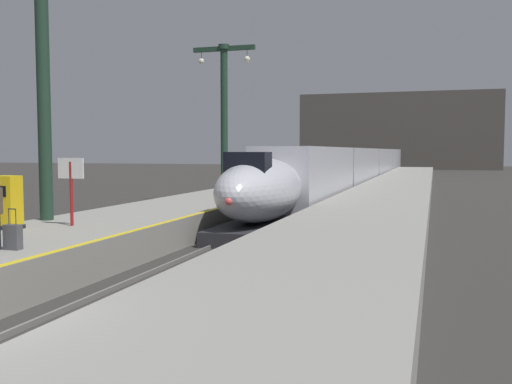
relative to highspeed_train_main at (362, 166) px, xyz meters
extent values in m
cube|color=gray|center=(-4.05, -24.45, -1.44)|extent=(4.80, 110.00, 1.05)
cube|color=gray|center=(4.05, -24.45, -1.44)|extent=(4.80, 110.00, 1.05)
cube|color=yellow|center=(-1.77, -24.45, -0.91)|extent=(0.20, 107.80, 0.01)
cube|color=slate|center=(-0.75, -21.70, -1.91)|extent=(0.08, 110.00, 0.12)
cube|color=slate|center=(0.75, -21.70, -1.91)|extent=(0.08, 110.00, 0.12)
ellipsoid|color=silver|center=(0.00, -33.34, -0.14)|extent=(2.78, 7.90, 2.56)
cube|color=#28282D|center=(0.00, -33.73, -1.69)|extent=(2.46, 6.72, 0.55)
cube|color=black|center=(0.00, -35.12, 0.93)|extent=(1.59, 1.00, 0.90)
sphere|color=#F24C4C|center=(0.00, -37.21, -0.29)|extent=(0.28, 0.28, 0.28)
cube|color=silver|center=(0.00, -23.97, 0.11)|extent=(2.90, 14.00, 3.05)
cube|color=black|center=(-1.42, -23.97, 0.66)|extent=(0.04, 11.90, 0.80)
cube|color=black|center=(1.42, -23.97, 0.66)|extent=(0.04, 11.90, 0.80)
cube|color=silver|center=(0.00, -23.97, -1.17)|extent=(2.92, 13.30, 0.24)
cube|color=black|center=(0.00, -28.45, -1.69)|extent=(2.03, 2.20, 0.56)
cube|color=black|center=(0.00, -19.49, -1.69)|extent=(2.03, 2.20, 0.56)
cube|color=silver|center=(0.00, -7.37, 0.11)|extent=(2.90, 18.00, 3.05)
cube|color=black|center=(-1.42, -7.37, 0.66)|extent=(0.04, 15.84, 0.80)
cube|color=black|center=(1.42, -7.37, 0.66)|extent=(0.04, 15.84, 0.80)
cube|color=black|center=(0.00, -13.49, -1.69)|extent=(2.03, 2.20, 0.56)
cube|color=black|center=(0.00, -1.25, -1.69)|extent=(2.03, 2.20, 0.56)
cube|color=silver|center=(0.00, 11.23, 0.11)|extent=(2.90, 18.00, 3.05)
cube|color=black|center=(-1.42, 11.23, 0.66)|extent=(0.04, 15.84, 0.80)
cube|color=black|center=(1.42, 11.23, 0.66)|extent=(0.04, 15.84, 0.80)
cube|color=black|center=(0.00, 5.11, -1.69)|extent=(2.03, 2.20, 0.56)
cube|color=black|center=(0.00, 17.35, -1.69)|extent=(2.03, 2.20, 0.56)
cube|color=silver|center=(0.00, 29.83, 0.11)|extent=(2.90, 18.00, 3.05)
cube|color=black|center=(-1.42, 29.83, 0.66)|extent=(0.04, 15.84, 0.80)
cube|color=black|center=(1.42, 29.83, 0.66)|extent=(0.04, 15.84, 0.80)
cube|color=black|center=(0.00, 23.71, -1.69)|extent=(2.03, 2.20, 0.56)
cube|color=black|center=(0.00, 35.95, -1.69)|extent=(2.03, 2.20, 0.56)
cylinder|color=#1E3828|center=(-5.90, -39.05, 4.27)|extent=(0.44, 0.44, 10.37)
cylinder|color=#1E3828|center=(-5.90, -21.77, 3.51)|extent=(0.44, 0.44, 8.86)
cylinder|color=#1E3828|center=(-5.90, -21.77, 7.79)|extent=(0.68, 0.68, 0.30)
cube|color=#1E3828|center=(-5.90, -21.77, 7.69)|extent=(4.00, 0.24, 0.28)
cylinder|color=#1E3828|center=(-7.40, -21.77, 7.34)|extent=(0.03, 0.03, 0.60)
sphere|color=#EFEACC|center=(-7.40, -21.77, 6.99)|extent=(0.36, 0.36, 0.36)
cylinder|color=#1E3828|center=(-4.40, -21.77, 7.34)|extent=(0.03, 0.03, 0.60)
sphere|color=#EFEACC|center=(-4.40, -21.77, 6.99)|extent=(0.36, 0.36, 0.36)
cube|color=#4C4C51|center=(-2.88, -44.27, -0.62)|extent=(0.40, 0.22, 0.60)
cylinder|color=#262628|center=(-2.98, -44.27, -0.14)|extent=(0.02, 0.02, 0.36)
cylinder|color=#262628|center=(-2.78, -44.27, -0.14)|extent=(0.02, 0.02, 0.36)
cube|color=#262628|center=(-2.88, -44.27, 0.05)|extent=(0.22, 0.03, 0.02)
cube|color=yellow|center=(-5.55, -41.32, -0.12)|extent=(0.70, 0.56, 1.60)
cube|color=black|center=(-5.55, -41.60, 0.23)|extent=(0.40, 0.02, 0.32)
cube|color=black|center=(-5.55, -41.32, -0.86)|extent=(0.76, 0.62, 0.12)
cylinder|color=maroon|center=(-4.17, -40.10, 0.08)|extent=(0.10, 0.10, 2.00)
cube|color=white|center=(-4.17, -40.10, 0.88)|extent=(0.90, 0.06, 0.64)
cube|color=#4C4742|center=(0.00, 52.80, 5.03)|extent=(36.00, 2.00, 14.00)
camera|label=1|loc=(6.64, -55.46, 1.42)|focal=40.37mm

